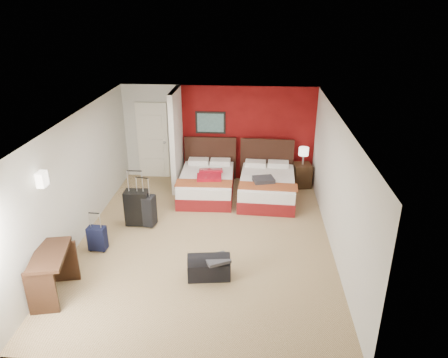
# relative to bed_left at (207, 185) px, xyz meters

# --- Properties ---
(ground) EXTENTS (6.50, 6.50, 0.00)m
(ground) POSITION_rel_bed_left_xyz_m (0.20, -2.08, -0.28)
(ground) COLOR tan
(ground) RESTS_ON ground
(room_walls) EXTENTS (5.02, 6.52, 2.50)m
(room_walls) POSITION_rel_bed_left_xyz_m (-1.20, -0.67, 0.98)
(room_walls) COLOR silver
(room_walls) RESTS_ON ground
(red_accent_panel) EXTENTS (3.50, 0.04, 2.50)m
(red_accent_panel) POSITION_rel_bed_left_xyz_m (0.95, 1.15, 0.97)
(red_accent_panel) COLOR maroon
(red_accent_panel) RESTS_ON ground
(partition_wall) EXTENTS (0.12, 1.20, 2.50)m
(partition_wall) POSITION_rel_bed_left_xyz_m (-0.80, 0.53, 0.97)
(partition_wall) COLOR silver
(partition_wall) RESTS_ON ground
(entry_door) EXTENTS (0.82, 0.06, 2.05)m
(entry_door) POSITION_rel_bed_left_xyz_m (-1.55, 1.12, 0.75)
(entry_door) COLOR silver
(entry_door) RESTS_ON ground
(bed_left) EXTENTS (1.33, 1.87, 0.55)m
(bed_left) POSITION_rel_bed_left_xyz_m (0.00, 0.00, 0.00)
(bed_left) COLOR silver
(bed_left) RESTS_ON ground
(bed_right) EXTENTS (1.40, 1.93, 0.56)m
(bed_right) POSITION_rel_bed_left_xyz_m (1.48, -0.09, 0.00)
(bed_right) COLOR white
(bed_right) RESTS_ON ground
(red_suitcase_open) EXTENTS (0.65, 0.84, 0.10)m
(red_suitcase_open) POSITION_rel_bed_left_xyz_m (0.10, -0.10, 0.33)
(red_suitcase_open) COLOR #A60E1E
(red_suitcase_open) RESTS_ON bed_left
(jacket_bundle) EXTENTS (0.55, 0.48, 0.11)m
(jacket_bundle) POSITION_rel_bed_left_xyz_m (1.38, -0.39, 0.34)
(jacket_bundle) COLOR #333337
(jacket_bundle) RESTS_ON bed_right
(nightstand) EXTENTS (0.49, 0.49, 0.61)m
(nightstand) POSITION_rel_bed_left_xyz_m (2.40, 0.72, 0.03)
(nightstand) COLOR black
(nightstand) RESTS_ON ground
(table_lamp) EXTENTS (0.25, 0.25, 0.44)m
(table_lamp) POSITION_rel_bed_left_xyz_m (2.40, 0.72, 0.56)
(table_lamp) COLOR white
(table_lamp) RESTS_ON nightstand
(suitcase_black) EXTENTS (0.51, 0.32, 0.76)m
(suitcase_black) POSITION_rel_bed_left_xyz_m (-1.31, -1.58, 0.10)
(suitcase_black) COLOR black
(suitcase_black) RESTS_ON ground
(suitcase_charcoal) EXTENTS (0.49, 0.35, 0.67)m
(suitcase_charcoal) POSITION_rel_bed_left_xyz_m (-1.15, -1.60, 0.06)
(suitcase_charcoal) COLOR black
(suitcase_charcoal) RESTS_ON ground
(suitcase_navy) EXTENTS (0.35, 0.23, 0.47)m
(suitcase_navy) POSITION_rel_bed_left_xyz_m (-1.83, -2.63, -0.04)
(suitcase_navy) COLOR black
(suitcase_navy) RESTS_ON ground
(duffel_bag) EXTENTS (0.78, 0.48, 0.37)m
(duffel_bag) POSITION_rel_bed_left_xyz_m (0.40, -3.32, -0.09)
(duffel_bag) COLOR black
(duffel_bag) RESTS_ON ground
(jacket_draped) EXTENTS (0.51, 0.48, 0.05)m
(jacket_draped) POSITION_rel_bed_left_xyz_m (0.55, -3.37, 0.12)
(jacket_draped) COLOR #39393E
(jacket_draped) RESTS_ON duffel_bag
(desk) EXTENTS (0.69, 1.07, 0.83)m
(desk) POSITION_rel_bed_left_xyz_m (-2.04, -4.02, 0.14)
(desk) COLOR black
(desk) RESTS_ON ground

